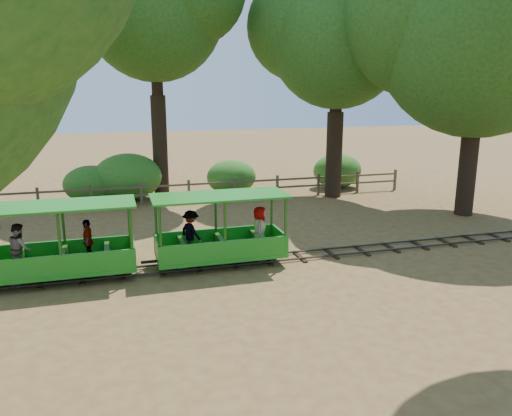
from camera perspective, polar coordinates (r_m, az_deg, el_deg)
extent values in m
plane|color=olive|center=(14.37, 1.26, -6.03)|extent=(90.00, 90.00, 0.00)
cube|color=#3F3D3A|center=(14.08, 1.63, -6.14)|extent=(22.00, 0.05, 0.05)
cube|color=#3F3D3A|center=(14.62, 0.91, -5.38)|extent=(22.00, 0.05, 0.05)
cube|color=#382314|center=(14.37, 1.26, -5.94)|extent=(0.12, 1.00, 0.05)
cube|color=#382314|center=(13.80, -19.14, -7.55)|extent=(0.12, 1.00, 0.05)
cube|color=#382314|center=(16.50, 18.11, -4.03)|extent=(0.12, 1.00, 0.05)
cube|color=#1D861D|center=(13.74, -21.00, -6.47)|extent=(3.52, 1.35, 0.10)
cube|color=#1E5513|center=(13.78, -20.95, -6.96)|extent=(3.17, 0.52, 0.14)
cube|color=#1D861D|center=(13.04, -21.32, -6.11)|extent=(3.52, 0.06, 0.52)
cube|color=#1D861D|center=(14.24, -20.91, -4.44)|extent=(3.52, 0.06, 0.52)
cube|color=#1D861D|center=(13.29, -21.60, 0.27)|extent=(3.68, 1.50, 0.05)
cylinder|color=#1E5513|center=(12.84, -14.04, -3.44)|extent=(0.07, 0.07, 1.66)
cylinder|color=#1E5513|center=(14.01, -14.26, -2.02)|extent=(0.07, 0.07, 1.66)
cube|color=#1E5513|center=(13.80, -25.47, -5.68)|extent=(0.12, 1.14, 0.41)
cube|color=#1E5513|center=(13.65, -21.09, -5.45)|extent=(0.12, 1.14, 0.41)
cube|color=#1E5513|center=(13.59, -16.64, -5.18)|extent=(0.12, 1.14, 0.41)
cylinder|color=black|center=(13.59, -25.84, -7.53)|extent=(0.29, 0.06, 0.29)
cylinder|color=black|center=(14.25, -25.40, -6.54)|extent=(0.29, 0.06, 0.29)
cylinder|color=black|center=(13.37, -16.24, -7.02)|extent=(0.29, 0.06, 0.29)
cylinder|color=black|center=(14.03, -16.26, -6.03)|extent=(0.29, 0.06, 0.29)
imported|color=gray|center=(13.49, -25.40, -4.20)|extent=(0.66, 0.74, 1.26)
imported|color=gray|center=(13.67, -18.66, -3.58)|extent=(0.31, 0.69, 1.16)
cube|color=#1D861D|center=(13.94, -4.05, -5.27)|extent=(3.52, 1.35, 0.10)
cube|color=#1E5513|center=(13.98, -4.05, -5.75)|extent=(3.17, 0.52, 0.14)
cube|color=#1D861D|center=(13.26, -3.49, -4.85)|extent=(3.52, 0.06, 0.52)
cube|color=#1D861D|center=(14.44, -4.61, -3.32)|extent=(3.52, 0.06, 0.52)
cube|color=#1D861D|center=(13.50, -4.17, 1.40)|extent=(3.68, 1.50, 0.05)
cylinder|color=#1E5513|center=(12.88, -10.85, -3.22)|extent=(0.07, 0.07, 1.66)
cylinder|color=#1E5513|center=(14.05, -11.35, -1.83)|extent=(0.07, 0.07, 1.66)
cylinder|color=#1E5513|center=(13.57, 3.38, -2.13)|extent=(0.07, 0.07, 1.66)
cylinder|color=#1E5513|center=(14.69, 1.79, -0.89)|extent=(0.07, 0.07, 1.66)
cube|color=#1E5513|center=(13.69, -8.41, -4.60)|extent=(0.12, 1.14, 0.41)
cube|color=#1E5513|center=(13.86, -4.07, -4.26)|extent=(0.12, 1.14, 0.41)
cube|color=#1E5513|center=(14.11, 0.13, -3.90)|extent=(0.12, 1.14, 0.41)
cylinder|color=black|center=(13.46, -8.45, -6.46)|extent=(0.29, 0.06, 0.29)
cylinder|color=black|center=(14.12, -8.84, -5.51)|extent=(0.29, 0.06, 0.29)
cylinder|color=black|center=(13.91, 0.82, -5.64)|extent=(0.29, 0.06, 0.29)
cylinder|color=black|center=(14.55, 0.01, -4.76)|extent=(0.29, 0.06, 0.29)
imported|color=gray|center=(13.73, -7.43, -2.76)|extent=(0.78, 0.91, 1.22)
imported|color=gray|center=(13.78, 0.41, -2.44)|extent=(0.60, 0.73, 1.28)
cylinder|color=#2D2116|center=(22.65, -10.92, 6.83)|extent=(0.66, 0.66, 4.51)
cylinder|color=#2D2116|center=(22.53, -11.33, 15.81)|extent=(0.50, 0.50, 2.58)
sphere|color=#194D18|center=(22.72, -11.60, 21.28)|extent=(5.88, 5.88, 5.88)
cylinder|color=#2D2116|center=(22.74, 8.91, 6.01)|extent=(0.72, 0.72, 3.78)
cylinder|color=#2D2116|center=(22.55, 9.19, 13.52)|extent=(0.54, 0.54, 2.16)
sphere|color=#194D18|center=(22.64, 9.39, 18.49)|extent=(5.87, 5.87, 5.87)
sphere|color=#194D18|center=(22.60, 14.06, 20.16)|extent=(4.40, 4.40, 4.40)
sphere|color=#194D18|center=(23.12, 5.14, 19.97)|extent=(4.70, 4.70, 4.70)
cylinder|color=#2D2116|center=(20.82, 23.01, 4.07)|extent=(0.68, 0.68, 3.54)
cylinder|color=#2D2116|center=(20.60, 23.74, 11.73)|extent=(0.51, 0.51, 2.03)
sphere|color=#194D18|center=(20.68, 24.32, 17.59)|extent=(7.40, 7.40, 7.40)
sphere|color=#194D18|center=(20.81, 18.37, 20.10)|extent=(5.92, 5.92, 5.92)
cube|color=brown|center=(21.55, -23.64, 0.85)|extent=(0.10, 0.10, 1.00)
cube|color=brown|center=(21.37, -18.33, 1.21)|extent=(0.10, 0.10, 1.00)
cube|color=brown|center=(21.38, -12.98, 1.56)|extent=(0.10, 0.10, 1.00)
cube|color=brown|center=(21.57, -7.68, 1.90)|extent=(0.10, 0.10, 1.00)
cube|color=brown|center=(21.95, -2.51, 2.21)|extent=(0.10, 0.10, 1.00)
cube|color=brown|center=(22.50, 2.45, 2.49)|extent=(0.10, 0.10, 1.00)
cube|color=brown|center=(23.20, 7.14, 2.74)|extent=(0.10, 0.10, 1.00)
cube|color=brown|center=(24.06, 11.53, 2.95)|extent=(0.10, 0.10, 1.00)
cube|color=brown|center=(25.04, 15.60, 3.14)|extent=(0.10, 0.10, 1.00)
cube|color=brown|center=(21.68, -5.09, 2.83)|extent=(18.00, 0.06, 0.08)
cube|color=brown|center=(21.75, -5.07, 1.93)|extent=(18.00, 0.06, 0.08)
ellipsoid|color=#2D6B1E|center=(22.59, -18.37, 2.62)|extent=(2.30, 1.77, 1.59)
ellipsoid|color=#2D6B1E|center=(22.54, -14.44, 3.46)|extent=(2.97, 2.28, 2.06)
ellipsoid|color=#2D6B1E|center=(23.18, -2.82, 3.57)|extent=(2.31, 1.77, 1.60)
ellipsoid|color=#2D6B1E|center=(24.95, 9.29, 4.23)|extent=(2.45, 1.88, 1.69)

